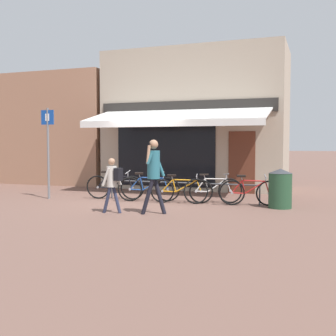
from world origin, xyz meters
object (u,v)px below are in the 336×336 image
pedestrian_adult (154,167)px  litter_bin (280,188)px  parking_sign (48,144)px  bicycle_black (115,187)px  pedestrian_child (113,178)px  bicycle_red (250,192)px  bicycle_silver (213,190)px  bicycle_orange (181,190)px  bicycle_blue (149,188)px

pedestrian_adult → litter_bin: (2.78, 2.00, -0.61)m
parking_sign → bicycle_black: bearing=15.7°
pedestrian_child → parking_sign: (-3.07, 1.70, 0.82)m
bicycle_red → pedestrian_adult: bearing=-145.9°
bicycle_red → litter_bin: bearing=-21.0°
bicycle_black → pedestrian_adult: 3.01m
bicycle_black → parking_sign: (-1.97, -0.55, 1.29)m
bicycle_silver → bicycle_red: 1.07m
bicycle_orange → parking_sign: parking_sign is taller
pedestrian_adult → pedestrian_child: pedestrian_adult is taller
bicycle_blue → bicycle_silver: 1.88m
bicycle_orange → pedestrian_adult: size_ratio=0.97×
bicycle_orange → pedestrian_adult: bearing=-105.4°
litter_bin → bicycle_red: bearing=171.7°
bicycle_blue → bicycle_orange: (1.00, 0.01, -0.02)m
bicycle_silver → bicycle_red: same height
bicycle_silver → bicycle_red: bearing=-32.9°
pedestrian_child → litter_bin: bearing=-142.4°
bicycle_silver → parking_sign: (-4.97, -0.72, 1.29)m
bicycle_orange → pedestrian_child: 2.46m
pedestrian_adult → litter_bin: 3.48m
bicycle_black → bicycle_blue: 1.15m
bicycle_blue → pedestrian_adult: 2.29m
pedestrian_adult → parking_sign: 4.35m
bicycle_red → parking_sign: 6.20m
bicycle_black → bicycle_red: (4.07, 0.07, -0.01)m
pedestrian_child → litter_bin: pedestrian_child is taller
bicycle_silver → litter_bin: 1.87m
pedestrian_adult → parking_sign: bearing=-27.2°
pedestrian_adult → bicycle_blue: bearing=-71.4°
bicycle_orange → parking_sign: bearing=173.0°
pedestrian_adult → pedestrian_child: bearing=4.9°
bicycle_blue → bicycle_silver: bicycle_blue is taller
bicycle_silver → pedestrian_adult: 2.51m
bicycle_orange → litter_bin: litter_bin is taller
litter_bin → bicycle_silver: bearing=173.5°
bicycle_black → bicycle_blue: bicycle_black is taller
bicycle_silver → pedestrian_adult: pedestrian_adult is taller
bicycle_silver → pedestrian_child: bearing=-156.1°
bicycle_silver → pedestrian_adult: size_ratio=0.87×
parking_sign → bicycle_silver: bearing=8.2°
pedestrian_adult → parking_sign: size_ratio=0.65×
bicycle_black → bicycle_orange: size_ratio=1.03×
bicycle_orange → bicycle_silver: 0.89m
bicycle_black → bicycle_red: bicycle_black is taller
pedestrian_adult → pedestrian_child: 1.05m
bicycle_black → bicycle_silver: size_ratio=1.15×
litter_bin → bicycle_orange: bearing=-179.3°
pedestrian_child → parking_sign: 3.60m
bicycle_blue → pedestrian_child: pedestrian_child is taller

